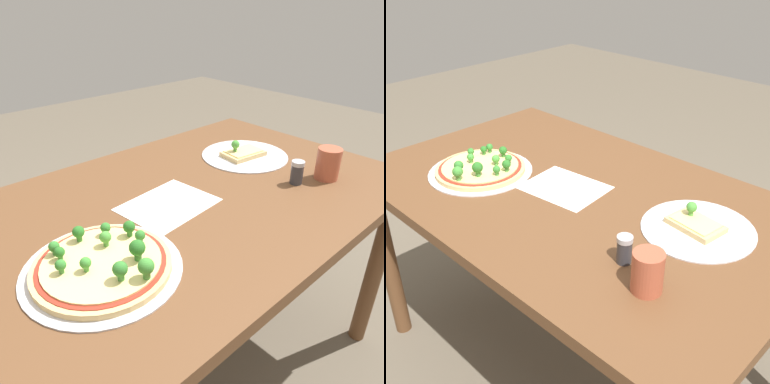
% 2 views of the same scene
% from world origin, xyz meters
% --- Properties ---
extents(ground_plane, '(8.00, 8.00, 0.00)m').
position_xyz_m(ground_plane, '(0.00, 0.00, 0.00)').
color(ground_plane, brown).
extents(dining_table, '(1.40, 0.86, 0.74)m').
position_xyz_m(dining_table, '(0.00, 0.00, 0.65)').
color(dining_table, brown).
rests_on(dining_table, ground_plane).
extents(pizza_tray_whole, '(0.34, 0.34, 0.07)m').
position_xyz_m(pizza_tray_whole, '(0.32, 0.12, 0.76)').
color(pizza_tray_whole, silver).
rests_on(pizza_tray_whole, dining_table).
extents(pizza_tray_slice, '(0.31, 0.31, 0.06)m').
position_xyz_m(pizza_tray_slice, '(-0.38, -0.08, 0.75)').
color(pizza_tray_slice, silver).
rests_on(pizza_tray_slice, dining_table).
extents(drinking_cup, '(0.07, 0.07, 0.10)m').
position_xyz_m(drinking_cup, '(-0.43, 0.21, 0.79)').
color(drinking_cup, '#AD5138').
rests_on(drinking_cup, dining_table).
extents(condiment_shaker, '(0.04, 0.04, 0.07)m').
position_xyz_m(condiment_shaker, '(-0.33, 0.17, 0.78)').
color(condiment_shaker, '#333338').
rests_on(condiment_shaker, dining_table).
extents(paper_menu, '(0.27, 0.22, 0.00)m').
position_xyz_m(paper_menu, '(0.05, -0.00, 0.74)').
color(paper_menu, white).
rests_on(paper_menu, dining_table).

